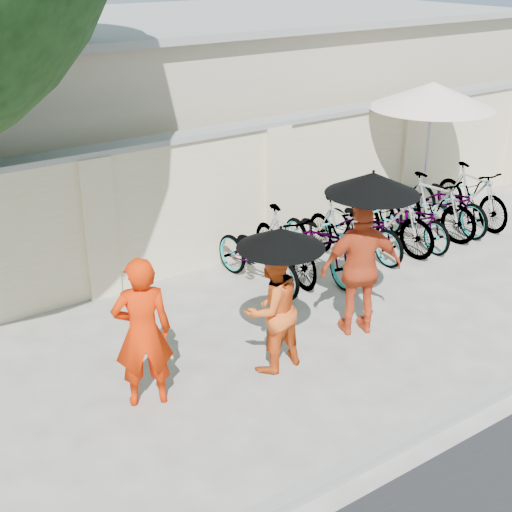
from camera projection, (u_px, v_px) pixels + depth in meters
ground at (295, 370)px, 8.28m from camera, size 80.00×80.00×0.00m
kerb at (402, 442)px, 6.98m from camera, size 40.00×0.16×0.12m
compound_wall at (218, 199)px, 10.81m from camera, size 20.00×0.30×2.00m
building_behind at (157, 108)px, 13.94m from camera, size 14.00×6.00×3.20m
monk_left at (143, 333)px, 7.37m from camera, size 0.72×0.60×1.69m
monk_center at (272, 309)px, 8.04m from camera, size 0.78×0.62×1.52m
parasol_center at (281, 238)px, 7.65m from camera, size 0.97×0.97×0.89m
monk_right at (361, 268)px, 8.77m from camera, size 1.11×0.80×1.75m
parasol_right at (373, 183)px, 8.27m from camera, size 1.12×1.12×1.13m
patio_umbrella at (432, 97)px, 11.72m from camera, size 2.34×2.34×2.49m
bike_0 at (258, 256)px, 10.15m from camera, size 0.76×1.82×0.93m
bike_1 at (285, 244)px, 10.42m from camera, size 0.66×1.76×1.03m
bike_2 at (320, 241)px, 10.53m from camera, size 0.89×2.01×1.02m
bike_3 at (340, 232)px, 10.90m from camera, size 0.60×1.69×1.00m
bike_4 at (363, 227)px, 11.19m from camera, size 0.63×1.78×0.94m
bike_5 at (391, 219)px, 11.36m from camera, size 0.65×1.79×1.05m
bike_6 at (414, 218)px, 11.63m from camera, size 0.72×1.71×0.88m
bike_7 at (432, 206)px, 11.93m from camera, size 0.72×1.79×1.05m
bike_8 at (449, 202)px, 12.26m from camera, size 0.78×1.88×0.96m
bike_9 at (472, 195)px, 12.45m from camera, size 0.70×1.78×1.04m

